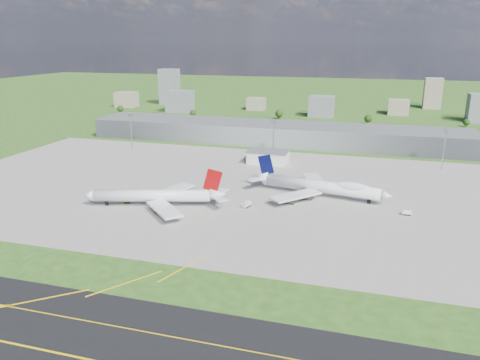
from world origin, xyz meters
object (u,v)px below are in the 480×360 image
(van_white_near, at_px, (247,205))
(van_white_far, at_px, (407,213))
(tug_yellow, at_px, (127,201))
(airliner_red_twin, at_px, (157,196))
(airliner_blue_quad, at_px, (322,187))

(van_white_near, relative_size, van_white_far, 1.40)
(tug_yellow, height_order, van_white_far, van_white_far)
(airliner_red_twin, height_order, van_white_near, airliner_red_twin)
(airliner_blue_quad, bearing_deg, tug_yellow, -147.06)
(tug_yellow, bearing_deg, van_white_near, -16.26)
(tug_yellow, distance_m, van_white_far, 137.22)
(airliner_blue_quad, bearing_deg, van_white_far, -10.72)
(airliner_red_twin, bearing_deg, airliner_blue_quad, -169.27)
(airliner_blue_quad, xyz_separation_m, van_white_near, (-33.51, -27.18, -4.07))
(van_white_far, bearing_deg, airliner_red_twin, -171.53)
(airliner_red_twin, distance_m, airliner_blue_quad, 85.40)
(tug_yellow, bearing_deg, van_white_far, -17.55)
(airliner_red_twin, height_order, van_white_far, airliner_red_twin)
(airliner_blue_quad, height_order, tug_yellow, airliner_blue_quad)
(tug_yellow, relative_size, van_white_far, 0.96)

